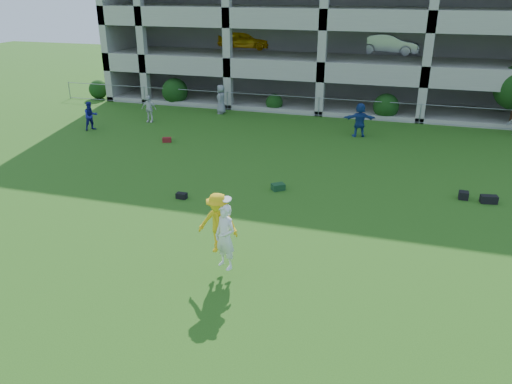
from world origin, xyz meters
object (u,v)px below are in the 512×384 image
(bystander_a, at_px, (91,116))
(frisbee_contest, at_px, (220,227))
(parking_garage, at_px, (344,8))
(bystander_b, at_px, (149,109))
(bystander_d, at_px, (360,120))
(crate_d, at_px, (464,195))
(bystander_c, at_px, (221,99))

(bystander_a, xyz_separation_m, frisbee_contest, (12.25, -11.93, 0.59))
(frisbee_contest, distance_m, parking_garage, 27.80)
(parking_garage, bearing_deg, bystander_b, -125.94)
(bystander_d, xyz_separation_m, frisbee_contest, (-2.27, -14.99, 0.48))
(crate_d, bearing_deg, bystander_a, 167.25)
(bystander_c, bearing_deg, parking_garage, 135.75)
(bystander_c, distance_m, frisbee_contest, 18.90)
(bystander_a, height_order, frisbee_contest, frisbee_contest)
(bystander_b, bearing_deg, bystander_c, 40.13)
(bystander_c, bearing_deg, frisbee_contest, 8.18)
(bystander_b, relative_size, crate_d, 4.49)
(bystander_b, bearing_deg, frisbee_contest, -59.13)
(bystander_c, bearing_deg, bystander_b, -58.52)
(crate_d, bearing_deg, frisbee_contest, -132.93)
(crate_d, distance_m, parking_garage, 22.06)
(bystander_a, height_order, bystander_c, bystander_c)
(bystander_d, bearing_deg, crate_d, 108.62)
(bystander_b, relative_size, bystander_d, 0.86)
(bystander_b, distance_m, bystander_d, 12.27)
(bystander_a, bearing_deg, bystander_d, -42.72)
(bystander_b, relative_size, frisbee_contest, 0.74)
(frisbee_contest, bearing_deg, bystander_c, 110.59)
(bystander_b, relative_size, bystander_c, 0.87)
(crate_d, height_order, frisbee_contest, frisbee_contest)
(bystander_c, xyz_separation_m, frisbee_contest, (6.65, -17.69, 0.49))
(bystander_c, bearing_deg, bystander_d, 60.77)
(bystander_b, xyz_separation_m, frisbee_contest, (9.99, -14.47, 0.61))
(crate_d, relative_size, parking_garage, 0.01)
(bystander_a, bearing_deg, frisbee_contest, -98.86)
(bystander_c, distance_m, bystander_d, 9.31)
(bystander_a, height_order, bystander_b, bystander_a)
(bystander_a, xyz_separation_m, parking_garage, (11.64, 15.48, 5.21))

